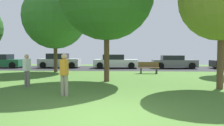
{
  "coord_description": "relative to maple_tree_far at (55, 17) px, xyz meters",
  "views": [
    {
      "loc": [
        0.52,
        -5.26,
        1.72
      ],
      "look_at": [
        0.0,
        4.25,
        1.19
      ],
      "focal_mm": 33.41,
      "sensor_mm": 36.0,
      "label": 1
    }
  ],
  "objects": [
    {
      "name": "person_bystander",
      "position": [
        3.35,
        -9.12,
        -3.62
      ],
      "size": [
        0.3,
        0.35,
        1.64
      ],
      "rotation": [
        0.0,
        0.0,
        1.44
      ],
      "color": "gray",
      "rests_on": "ground_plane"
    },
    {
      "name": "parked_car_white",
      "position": [
        4.8,
        4.47,
        -3.88
      ],
      "size": [
        4.46,
        2.04,
        1.4
      ],
      "color": "white",
      "rests_on": "ground_plane"
    },
    {
      "name": "road_strip",
      "position": [
        5.09,
        4.3,
        -4.52
      ],
      "size": [
        44.0,
        6.4,
        0.01
      ],
      "primitive_type": "cube",
      "color": "#28282B",
      "rests_on": "ground_plane"
    },
    {
      "name": "park_bench",
      "position": [
        7.58,
        -0.64,
        -4.06
      ],
      "size": [
        1.6,
        0.45,
        0.9
      ],
      "rotation": [
        0.0,
        0.0,
        3.14
      ],
      "color": "brown",
      "rests_on": "ground_plane"
    },
    {
      "name": "person_thrower",
      "position": [
        0.96,
        -7.18,
        -3.66
      ],
      "size": [
        0.31,
        0.37,
        1.58
      ],
      "rotation": [
        0.0,
        0.0,
        -1.9
      ],
      "color": "slate",
      "rests_on": "ground_plane"
    },
    {
      "name": "maple_tree_far",
      "position": [
        0.0,
        0.0,
        0.0
      ],
      "size": [
        5.2,
        5.2,
        7.13
      ],
      "color": "brown",
      "rests_on": "ground_plane"
    },
    {
      "name": "parked_car_grey",
      "position": [
        10.74,
        4.48,
        -3.91
      ],
      "size": [
        4.32,
        1.96,
        1.32
      ],
      "color": "slate",
      "rests_on": "ground_plane"
    },
    {
      "name": "street_lamp_post",
      "position": [
        13.77,
        0.5,
        -2.28
      ],
      "size": [
        0.14,
        0.14,
        4.5
      ],
      "primitive_type": "cylinder",
      "color": "#2D2D33",
      "rests_on": "ground_plane"
    },
    {
      "name": "ground_plane",
      "position": [
        5.09,
        -11.7,
        -4.53
      ],
      "size": [
        44.0,
        44.0,
        0.0
      ],
      "primitive_type": "plane",
      "color": "#47702D"
    },
    {
      "name": "parked_car_green",
      "position": [
        -7.08,
        4.3,
        -3.87
      ],
      "size": [
        4.09,
        1.97,
        1.42
      ],
      "color": "#195633",
      "rests_on": "ground_plane"
    },
    {
      "name": "parked_car_silver",
      "position": [
        -1.14,
        4.66,
        -3.84
      ],
      "size": [
        4.24,
        1.94,
        1.5
      ],
      "color": "#B7B7BC",
      "rests_on": "ground_plane"
    }
  ]
}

